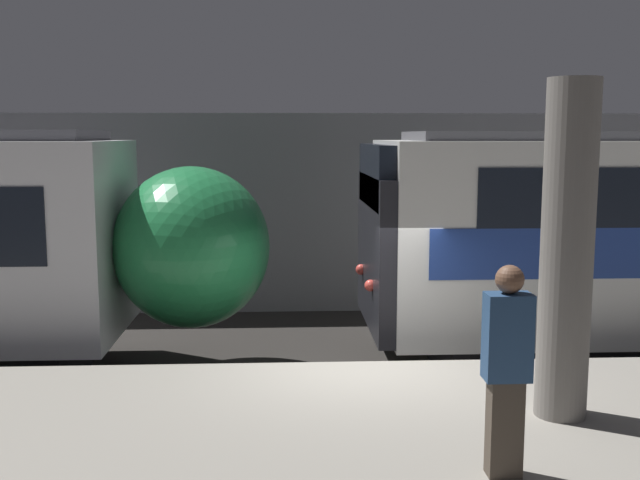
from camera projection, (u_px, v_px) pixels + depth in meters
ground_plane at (359, 429)px, 9.65m from camera, size 120.00×120.00×0.00m
station_rear_barrier at (328, 213)px, 15.92m from camera, size 50.00×0.15×4.22m
support_pillar_near at (567, 251)px, 7.47m from camera, size 0.52×0.52×3.41m
person_waiting at (507, 365)px, 6.21m from camera, size 0.38×0.24×1.81m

